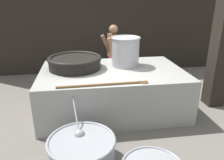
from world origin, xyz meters
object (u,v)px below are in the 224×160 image
cook (113,54)px  stock_pot (125,51)px  prep_bowl_vegetables (82,150)px  giant_wok_near (75,62)px

cook → stock_pot: bearing=83.6°
stock_pot → prep_bowl_vegetables: bearing=-118.0°
stock_pot → cook: 1.09m
cook → prep_bowl_vegetables: (-0.90, -2.94, -0.67)m
stock_pot → giant_wok_near: bearing=-177.2°
giant_wok_near → stock_pot: size_ratio=1.78×
cook → giant_wok_near: bearing=35.4°
giant_wok_near → prep_bowl_vegetables: 2.02m
cook → prep_bowl_vegetables: bearing=60.3°
giant_wok_near → prep_bowl_vegetables: size_ratio=0.88×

